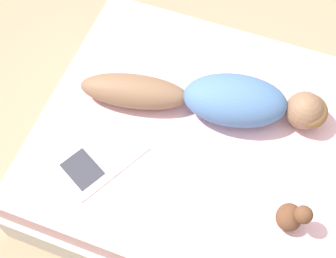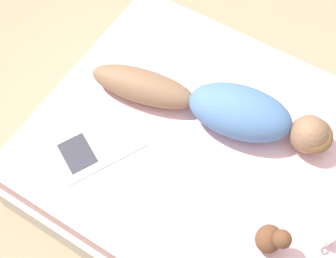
% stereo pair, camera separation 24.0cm
% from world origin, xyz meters
% --- Properties ---
extents(ground_plane, '(12.00, 12.00, 0.00)m').
position_xyz_m(ground_plane, '(0.00, 0.00, 0.00)').
color(ground_plane, '#9E8466').
extents(bed, '(1.59, 2.16, 0.50)m').
position_xyz_m(bed, '(0.00, 0.00, 0.24)').
color(bed, beige).
rests_on(bed, ground_plane).
extents(person, '(0.48, 1.36, 0.23)m').
position_xyz_m(person, '(-0.17, -0.14, 0.60)').
color(person, brown).
rests_on(person, bed).
extents(open_magazine, '(0.54, 0.47, 0.01)m').
position_xyz_m(open_magazine, '(0.33, -0.63, 0.50)').
color(open_magazine, white).
rests_on(open_magazine, bed).
extents(plush_toy, '(0.14, 0.16, 0.19)m').
position_xyz_m(plush_toy, '(0.33, 0.38, 0.58)').
color(plush_toy, brown).
rests_on(plush_toy, bed).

